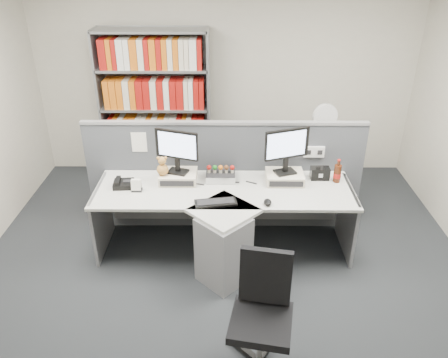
{
  "coord_description": "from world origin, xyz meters",
  "views": [
    {
      "loc": [
        0.03,
        -3.12,
        2.93
      ],
      "look_at": [
        0.0,
        0.65,
        0.92
      ],
      "focal_mm": 35.98,
      "sensor_mm": 36.0,
      "label": 1
    }
  ],
  "objects_px": {
    "monitor_right": "(287,147)",
    "mouse": "(268,202)",
    "filing_cabinet": "(319,169)",
    "office_chair": "(262,311)",
    "desk_calendar": "(136,186)",
    "cola_bottle": "(337,173)",
    "shelving_unit": "(156,110)",
    "monitor_left": "(177,148)",
    "desk_phone": "(123,184)",
    "keyboard": "(216,202)",
    "desktop_pc": "(221,175)",
    "desk_fan": "(324,119)",
    "speaker": "(320,173)",
    "desk": "(224,223)"
  },
  "relations": [
    {
      "from": "cola_bottle",
      "to": "shelving_unit",
      "type": "xyz_separation_m",
      "value": [
        -2.06,
        1.46,
        0.16
      ]
    },
    {
      "from": "desk_fan",
      "to": "office_chair",
      "type": "relative_size",
      "value": 0.55
    },
    {
      "from": "keyboard",
      "to": "monitor_left",
      "type": "bearing_deg",
      "value": 131.32
    },
    {
      "from": "speaker",
      "to": "office_chair",
      "type": "bearing_deg",
      "value": -112.6
    },
    {
      "from": "monitor_left",
      "to": "desk_calendar",
      "type": "xyz_separation_m",
      "value": [
        -0.4,
        -0.21,
        -0.32
      ]
    },
    {
      "from": "office_chair",
      "to": "monitor_left",
      "type": "bearing_deg",
      "value": 115.44
    },
    {
      "from": "mouse",
      "to": "office_chair",
      "type": "relative_size",
      "value": 0.13
    },
    {
      "from": "desktop_pc",
      "to": "filing_cabinet",
      "type": "xyz_separation_m",
      "value": [
        1.24,
        0.96,
        -0.41
      ]
    },
    {
      "from": "desktop_pc",
      "to": "desk_fan",
      "type": "relative_size",
      "value": 0.58
    },
    {
      "from": "monitor_left",
      "to": "filing_cabinet",
      "type": "height_order",
      "value": "monitor_left"
    },
    {
      "from": "monitor_right",
      "to": "mouse",
      "type": "relative_size",
      "value": 4.03
    },
    {
      "from": "desk_calendar",
      "to": "desk",
      "type": "bearing_deg",
      "value": -11.19
    },
    {
      "from": "keyboard",
      "to": "office_chair",
      "type": "height_order",
      "value": "office_chair"
    },
    {
      "from": "desk_calendar",
      "to": "shelving_unit",
      "type": "distance_m",
      "value": 1.69
    },
    {
      "from": "desk_phone",
      "to": "filing_cabinet",
      "type": "xyz_separation_m",
      "value": [
        2.22,
        1.14,
        -0.4
      ]
    },
    {
      "from": "shelving_unit",
      "to": "mouse",
      "type": "bearing_deg",
      "value": -55.67
    },
    {
      "from": "desktop_pc",
      "to": "desk_phone",
      "type": "distance_m",
      "value": 1.0
    },
    {
      "from": "desktop_pc",
      "to": "desk_fan",
      "type": "bearing_deg",
      "value": 37.84
    },
    {
      "from": "desk_phone",
      "to": "speaker",
      "type": "bearing_deg",
      "value": 5.19
    },
    {
      "from": "monitor_left",
      "to": "speaker",
      "type": "bearing_deg",
      "value": 2.36
    },
    {
      "from": "desk_phone",
      "to": "keyboard",
      "type": "bearing_deg",
      "value": -19.19
    },
    {
      "from": "monitor_right",
      "to": "cola_bottle",
      "type": "xyz_separation_m",
      "value": [
        0.54,
        0.0,
        -0.29
      ]
    },
    {
      "from": "monitor_left",
      "to": "monitor_right",
      "type": "height_order",
      "value": "monitor_right"
    },
    {
      "from": "mouse",
      "to": "filing_cabinet",
      "type": "relative_size",
      "value": 0.17
    },
    {
      "from": "monitor_left",
      "to": "mouse",
      "type": "height_order",
      "value": "monitor_left"
    },
    {
      "from": "keyboard",
      "to": "office_chair",
      "type": "bearing_deg",
      "value": -72.28
    },
    {
      "from": "desk",
      "to": "speaker",
      "type": "relative_size",
      "value": 13.4
    },
    {
      "from": "desktop_pc",
      "to": "desk_fan",
      "type": "xyz_separation_m",
      "value": [
        1.24,
        0.96,
        0.27
      ]
    },
    {
      "from": "speaker",
      "to": "office_chair",
      "type": "relative_size",
      "value": 0.21
    },
    {
      "from": "speaker",
      "to": "shelving_unit",
      "type": "distance_m",
      "value": 2.37
    },
    {
      "from": "monitor_left",
      "to": "desk_fan",
      "type": "height_order",
      "value": "monitor_left"
    },
    {
      "from": "desk",
      "to": "office_chair",
      "type": "distance_m",
      "value": 1.27
    },
    {
      "from": "speaker",
      "to": "desk_fan",
      "type": "relative_size",
      "value": 0.37
    },
    {
      "from": "keyboard",
      "to": "cola_bottle",
      "type": "distance_m",
      "value": 1.32
    },
    {
      "from": "monitor_left",
      "to": "filing_cabinet",
      "type": "xyz_separation_m",
      "value": [
        1.68,
        1.02,
        -0.74
      ]
    },
    {
      "from": "shelving_unit",
      "to": "office_chair",
      "type": "height_order",
      "value": "shelving_unit"
    },
    {
      "from": "desk_fan",
      "to": "desk_phone",
      "type": "bearing_deg",
      "value": -152.9
    },
    {
      "from": "desk_calendar",
      "to": "filing_cabinet",
      "type": "height_order",
      "value": "desk_calendar"
    },
    {
      "from": "monitor_right",
      "to": "desk_fan",
      "type": "height_order",
      "value": "monitor_right"
    },
    {
      "from": "speaker",
      "to": "filing_cabinet",
      "type": "height_order",
      "value": "speaker"
    },
    {
      "from": "desktop_pc",
      "to": "filing_cabinet",
      "type": "bearing_deg",
      "value": 37.86
    },
    {
      "from": "monitor_right",
      "to": "mouse",
      "type": "xyz_separation_m",
      "value": [
        -0.21,
        -0.46,
        -0.36
      ]
    },
    {
      "from": "speaker",
      "to": "shelving_unit",
      "type": "bearing_deg",
      "value": 143.48
    },
    {
      "from": "desktop_pc",
      "to": "desk_phone",
      "type": "bearing_deg",
      "value": -169.85
    },
    {
      "from": "desk_phone",
      "to": "office_chair",
      "type": "relative_size",
      "value": 0.23
    },
    {
      "from": "shelving_unit",
      "to": "desktop_pc",
      "type": "bearing_deg",
      "value": -58.6
    },
    {
      "from": "filing_cabinet",
      "to": "office_chair",
      "type": "bearing_deg",
      "value": -108.92
    },
    {
      "from": "speaker",
      "to": "desk_phone",
      "type": "bearing_deg",
      "value": -174.81
    },
    {
      "from": "monitor_left",
      "to": "monitor_right",
      "type": "bearing_deg",
      "value": 0.0
    },
    {
      "from": "monitor_right",
      "to": "keyboard",
      "type": "bearing_deg",
      "value": -147.15
    }
  ]
}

